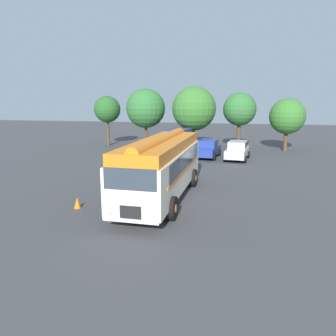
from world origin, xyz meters
The scene contains 11 objects.
ground_plane centered at (0.00, 0.00, 0.00)m, with size 120.00×120.00×0.00m, color #3D3D3F.
vintage_bus centered at (-0.63, 0.16, 1.89)m, with size 3.00×10.17×3.49m.
car_near_left centered at (0.48, 13.76, 0.85)m, with size 2.29×4.36×1.66m.
car_mid_left centered at (3.17, 13.21, 0.85)m, with size 2.31×4.36×1.66m.
box_van centered at (-2.68, 14.06, 1.36)m, with size 2.67×5.90×2.50m.
tree_far_left centered at (-11.90, 19.40, 4.27)m, with size 3.06×3.06×5.77m.
tree_left_of_centre centered at (-6.99, 18.58, 4.35)m, with size 4.31×4.31×6.54m.
tree_centre centered at (-1.59, 18.51, 4.37)m, with size 4.68×4.68×6.73m.
tree_right_of_centre centered at (3.17, 19.36, 4.28)m, with size 3.50×3.50×6.09m.
tree_far_right centered at (8.05, 19.44, 3.57)m, with size 3.66×3.66×5.48m.
traffic_cone centered at (-4.37, -2.35, 0.28)m, with size 0.36×0.36×0.55m, color orange.
Camera 1 is at (3.50, -16.63, 5.32)m, focal length 35.00 mm.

